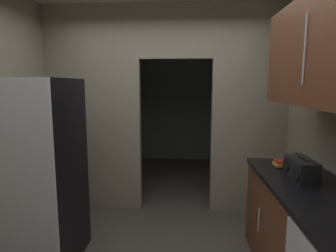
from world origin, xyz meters
TOP-DOWN VIEW (x-y plane):
  - kitchen_partition at (-0.04, 1.55)m, footprint 3.16×0.12m
  - adjoining_room_shell at (0.00, 3.37)m, footprint 3.16×2.70m
  - refrigerator at (-1.14, 0.27)m, footprint 0.78×0.80m
  - lower_cabinet_run at (1.26, -0.16)m, footprint 0.65×1.96m
  - upper_cabinet_counterside at (1.26, -0.16)m, footprint 0.36×1.77m
  - boombox at (1.22, 0.13)m, footprint 0.17×0.38m
  - book_stack at (1.18, 0.50)m, footprint 0.13×0.16m

SIDE VIEW (x-z plane):
  - lower_cabinet_run at x=1.26m, z-range 0.00..0.91m
  - refrigerator at x=-1.14m, z-range 0.00..1.74m
  - book_stack at x=1.18m, z-range 0.90..0.97m
  - boombox at x=1.22m, z-range 0.89..1.10m
  - adjoining_room_shell at x=0.00m, z-range 0.00..2.70m
  - kitchen_partition at x=-0.04m, z-range 0.10..2.80m
  - upper_cabinet_counterside at x=1.26m, z-range 1.53..2.33m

